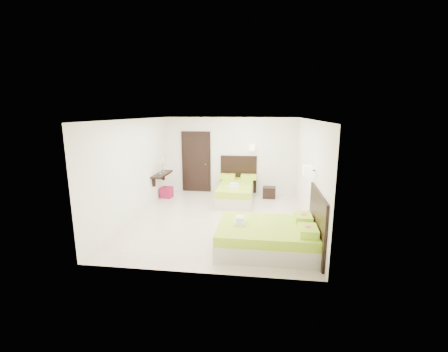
# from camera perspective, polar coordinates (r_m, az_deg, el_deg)

# --- Properties ---
(floor) EXTENTS (5.50, 5.50, 0.00)m
(floor) POSITION_cam_1_polar(r_m,az_deg,el_deg) (8.03, -1.00, -8.13)
(floor) COLOR beige
(floor) RESTS_ON ground
(bed_single) EXTENTS (1.25, 2.08, 1.72)m
(bed_single) POSITION_cam_1_polar(r_m,az_deg,el_deg) (9.61, 2.32, -2.72)
(bed_single) COLOR beige
(bed_single) RESTS_ON ground
(bed_double) EXTENTS (2.01, 1.71, 1.66)m
(bed_double) POSITION_cam_1_polar(r_m,az_deg,el_deg) (6.32, 8.93, -11.17)
(bed_double) COLOR beige
(bed_double) RESTS_ON ground
(nightstand) EXTENTS (0.42, 0.38, 0.37)m
(nightstand) POSITION_cam_1_polar(r_m,az_deg,el_deg) (9.97, 8.59, -3.11)
(nightstand) COLOR black
(nightstand) RESTS_ON ground
(ottoman) EXTENTS (0.39, 0.39, 0.35)m
(ottoman) POSITION_cam_1_polar(r_m,az_deg,el_deg) (10.08, -10.87, -3.07)
(ottoman) COLOR maroon
(ottoman) RESTS_ON ground
(door) EXTENTS (1.02, 0.15, 2.14)m
(door) POSITION_cam_1_polar(r_m,az_deg,el_deg) (10.55, -5.32, 2.65)
(door) COLOR black
(door) RESTS_ON ground
(console_shelf) EXTENTS (0.35, 1.20, 0.78)m
(console_shelf) POSITION_cam_1_polar(r_m,az_deg,el_deg) (9.80, -11.76, 0.32)
(console_shelf) COLOR black
(console_shelf) RESTS_ON ground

